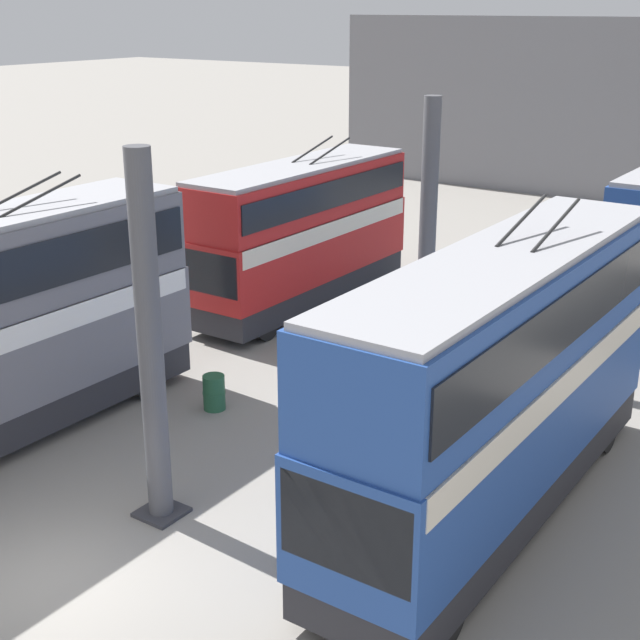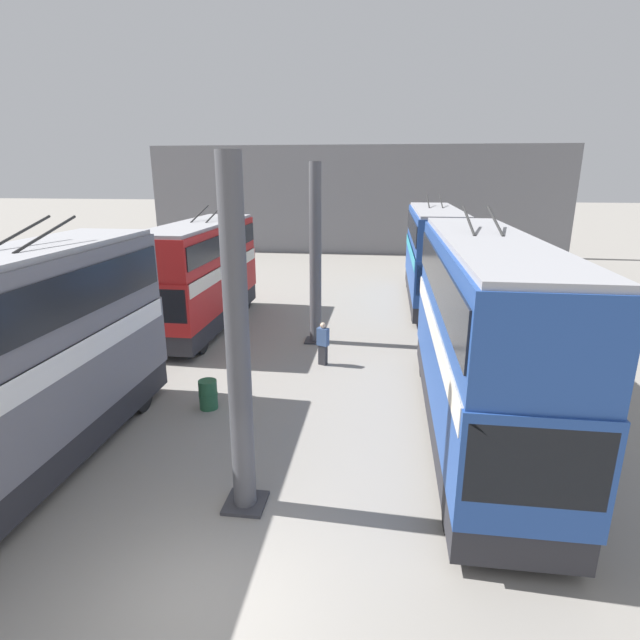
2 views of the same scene
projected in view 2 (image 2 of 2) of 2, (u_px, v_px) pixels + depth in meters
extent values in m
plane|color=gray|center=(200.00, 610.00, 8.30)|extent=(240.00, 240.00, 0.00)
cube|color=slate|center=(354.00, 201.00, 42.85)|extent=(0.50, 36.00, 9.14)
cylinder|color=#4C4C51|center=(238.00, 346.00, 9.87)|extent=(0.49, 0.49, 7.38)
cube|color=#333338|center=(246.00, 503.00, 10.92)|extent=(0.88, 0.88, 0.08)
cylinder|color=#4C4C51|center=(315.00, 256.00, 20.33)|extent=(0.49, 0.49, 7.38)
cube|color=#333338|center=(316.00, 341.00, 21.38)|extent=(0.88, 0.88, 0.08)
cylinder|color=black|center=(561.00, 517.00, 9.79)|extent=(0.99, 0.30, 0.99)
cylinder|color=black|center=(452.00, 508.00, 10.05)|extent=(0.99, 0.30, 0.99)
cylinder|color=black|center=(486.00, 366.00, 17.37)|extent=(0.99, 0.30, 0.99)
cylinder|color=black|center=(425.00, 363.00, 17.63)|extent=(0.99, 0.30, 0.99)
cube|color=#28282D|center=(473.00, 411.00, 13.76)|extent=(10.76, 2.45, 0.77)
cube|color=#234793|center=(478.00, 360.00, 13.32)|extent=(10.98, 2.50, 2.27)
cube|color=silver|center=(481.00, 329.00, 13.07)|extent=(10.65, 2.54, 0.55)
cube|color=#234793|center=(486.00, 282.00, 12.71)|extent=(10.87, 2.43, 1.98)
cube|color=black|center=(486.00, 278.00, 12.68)|extent=(10.54, 2.51, 1.09)
cube|color=#9E9EA3|center=(490.00, 240.00, 12.41)|extent=(10.76, 2.25, 0.14)
cube|color=black|center=(537.00, 466.00, 8.10)|extent=(0.12, 2.30, 1.45)
cylinder|color=#282828|center=(495.00, 220.00, 13.57)|extent=(2.35, 0.07, 0.65)
cylinder|color=#282828|center=(469.00, 220.00, 13.65)|extent=(2.35, 0.07, 0.65)
cylinder|color=black|center=(459.00, 314.00, 23.88)|extent=(0.92, 0.30, 0.92)
cylinder|color=black|center=(415.00, 312.00, 24.14)|extent=(0.92, 0.30, 0.92)
cylinder|color=black|center=(443.00, 281.00, 31.00)|extent=(0.92, 0.30, 0.92)
cylinder|color=black|center=(409.00, 280.00, 31.26)|extent=(0.92, 0.30, 0.92)
cube|color=#28282D|center=(431.00, 291.00, 27.61)|extent=(10.29, 2.45, 0.76)
cube|color=#234793|center=(433.00, 265.00, 27.19)|extent=(10.50, 2.50, 2.17)
cube|color=teal|center=(434.00, 250.00, 26.96)|extent=(10.18, 2.54, 0.55)
cube|color=#234793|center=(435.00, 228.00, 26.62)|extent=(10.39, 2.43, 1.80)
cube|color=black|center=(435.00, 227.00, 26.60)|extent=(10.08, 2.51, 0.99)
cube|color=#9E9EA3|center=(436.00, 210.00, 26.35)|extent=(10.29, 2.25, 0.14)
cube|color=black|center=(443.00, 281.00, 22.20)|extent=(0.12, 2.30, 1.39)
cylinder|color=#282828|center=(441.00, 201.00, 27.44)|extent=(2.35, 0.07, 0.65)
cylinder|color=#282828|center=(428.00, 201.00, 27.53)|extent=(2.35, 0.07, 0.65)
cylinder|color=black|center=(140.00, 395.00, 15.07)|extent=(1.05, 0.30, 1.05)
cylinder|color=black|center=(76.00, 391.00, 15.34)|extent=(1.05, 0.30, 1.05)
cube|color=#28282D|center=(32.00, 446.00, 11.94)|extent=(9.77, 2.45, 0.79)
cube|color=slate|center=(21.00, 391.00, 11.53)|extent=(9.97, 2.50, 2.11)
cube|color=white|center=(15.00, 359.00, 11.30)|extent=(9.67, 2.54, 0.55)
cube|color=slate|center=(5.00, 305.00, 10.94)|extent=(9.87, 2.43, 1.99)
cube|color=black|center=(4.00, 301.00, 10.91)|extent=(9.57, 2.51, 1.10)
cylinder|color=#282828|center=(47.00, 233.00, 11.67)|extent=(2.35, 0.07, 0.65)
cylinder|color=#282828|center=(19.00, 233.00, 11.76)|extent=(2.35, 0.07, 0.65)
cylinder|color=black|center=(201.00, 340.00, 19.89)|extent=(1.09, 0.30, 1.09)
cylinder|color=black|center=(151.00, 338.00, 20.15)|extent=(1.09, 0.30, 1.09)
cylinder|color=black|center=(245.00, 300.00, 26.03)|extent=(1.09, 0.30, 1.09)
cylinder|color=black|center=(206.00, 299.00, 26.29)|extent=(1.09, 0.30, 1.09)
cube|color=#28282D|center=(204.00, 313.00, 23.14)|extent=(9.28, 2.45, 0.80)
cube|color=red|center=(202.00, 284.00, 22.74)|extent=(9.47, 2.50, 1.99)
cube|color=silver|center=(201.00, 268.00, 22.54)|extent=(9.18, 2.54, 0.55)
cube|color=red|center=(200.00, 244.00, 22.23)|extent=(9.37, 2.43, 1.61)
cube|color=black|center=(200.00, 242.00, 22.20)|extent=(9.09, 2.51, 0.88)
cube|color=#9E9EA3|center=(198.00, 224.00, 21.98)|extent=(9.28, 2.25, 0.14)
cube|color=black|center=(157.00, 306.00, 18.25)|extent=(0.12, 2.30, 1.27)
cylinder|color=#282828|center=(214.00, 214.00, 22.95)|extent=(2.35, 0.07, 0.65)
cylinder|color=#282828|center=(200.00, 214.00, 23.04)|extent=(2.35, 0.07, 0.65)
cube|color=#2D2D33|center=(323.00, 355.00, 18.74)|extent=(0.30, 0.35, 0.77)
cube|color=#3D5684|center=(323.00, 337.00, 18.53)|extent=(0.39, 0.48, 0.67)
sphere|color=beige|center=(323.00, 325.00, 18.40)|extent=(0.22, 0.22, 0.22)
cylinder|color=#235638|center=(208.00, 394.00, 15.25)|extent=(0.56, 0.56, 0.91)
cylinder|color=#235638|center=(208.00, 394.00, 15.25)|extent=(0.59, 0.59, 0.04)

